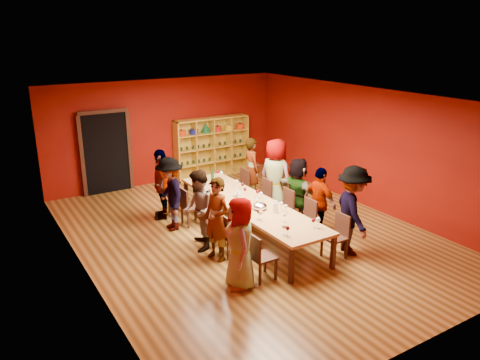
% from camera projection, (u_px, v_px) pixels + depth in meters
% --- Properties ---
extents(room_shell, '(7.10, 9.10, 3.04)m').
position_uv_depth(room_shell, '(249.00, 169.00, 9.90)').
color(room_shell, brown).
rests_on(room_shell, ground).
extents(tasting_table, '(1.10, 4.50, 0.75)m').
position_uv_depth(tasting_table, '(249.00, 204.00, 10.15)').
color(tasting_table, '#B4864B').
rests_on(tasting_table, ground).
extents(doorway, '(1.40, 0.17, 2.30)m').
position_uv_depth(doorway, '(106.00, 153.00, 12.72)').
color(doorway, black).
rests_on(doorway, ground).
extents(shelving_unit, '(2.40, 0.40, 1.80)m').
position_uv_depth(shelving_unit, '(211.00, 144.00, 14.26)').
color(shelving_unit, gold).
rests_on(shelving_unit, ground).
extents(chair_person_left_0, '(0.42, 0.42, 0.89)m').
position_uv_depth(chair_person_left_0, '(259.00, 255.00, 8.33)').
color(chair_person_left_0, black).
rests_on(chair_person_left_0, ground).
extents(person_left_0, '(0.68, 0.91, 1.65)m').
position_uv_depth(person_left_0, '(240.00, 243.00, 8.03)').
color(person_left_0, '#121732').
rests_on(person_left_0, ground).
extents(chair_person_left_1, '(0.42, 0.42, 0.89)m').
position_uv_depth(chair_person_left_1, '(228.00, 233.00, 9.23)').
color(chair_person_left_1, black).
rests_on(chair_person_left_1, ground).
extents(person_left_1, '(0.60, 0.71, 1.66)m').
position_uv_depth(person_left_1, '(217.00, 219.00, 9.00)').
color(person_left_1, '#121734').
rests_on(person_left_1, ground).
extents(chair_person_left_2, '(0.42, 0.42, 0.89)m').
position_uv_depth(chair_person_left_2, '(214.00, 223.00, 9.71)').
color(chair_person_left_2, black).
rests_on(chair_person_left_2, ground).
extents(person_left_2, '(0.72, 0.92, 1.67)m').
position_uv_depth(person_left_2, '(199.00, 211.00, 9.43)').
color(person_left_2, silver).
rests_on(person_left_2, ground).
extents(chair_person_left_3, '(0.42, 0.42, 0.89)m').
position_uv_depth(chair_person_left_3, '(188.00, 205.00, 10.69)').
color(chair_person_left_3, black).
rests_on(chair_person_left_3, ground).
extents(person_left_3, '(0.59, 1.13, 1.68)m').
position_uv_depth(person_left_3, '(170.00, 194.00, 10.37)').
color(person_left_3, '#545359').
rests_on(person_left_3, ground).
extents(chair_person_left_4, '(0.42, 0.42, 0.89)m').
position_uv_depth(chair_person_left_4, '(175.00, 195.00, 11.30)').
color(chair_person_left_4, black).
rests_on(chair_person_left_4, ground).
extents(person_left_4, '(0.81, 1.09, 1.69)m').
position_uv_depth(person_left_4, '(162.00, 184.00, 11.03)').
color(person_left_4, '#5E8BC1').
rests_on(person_left_4, ground).
extents(chair_person_right_0, '(0.42, 0.42, 0.89)m').
position_uv_depth(chair_person_right_0, '(338.00, 234.00, 9.18)').
color(chair_person_right_0, black).
rests_on(chair_person_right_0, ground).
extents(person_right_0, '(0.92, 1.27, 1.82)m').
position_uv_depth(person_right_0, '(352.00, 211.00, 9.23)').
color(person_right_0, '#BC7E89').
rests_on(person_right_0, ground).
extents(chair_person_right_1, '(0.42, 0.42, 0.89)m').
position_uv_depth(chair_person_right_1, '(306.00, 217.00, 9.97)').
color(chair_person_right_1, black).
rests_on(chair_person_right_1, ground).
extents(person_right_1, '(0.48, 0.93, 1.54)m').
position_uv_depth(person_right_1, '(320.00, 202.00, 10.06)').
color(person_right_1, '#4A4B4F').
rests_on(person_right_1, ground).
extents(chair_person_right_2, '(0.42, 0.42, 0.89)m').
position_uv_depth(chair_person_right_2, '(285.00, 206.00, 10.59)').
color(chair_person_right_2, black).
rests_on(chair_person_right_2, ground).
extents(person_right_2, '(0.57, 1.50, 1.58)m').
position_uv_depth(person_right_2, '(298.00, 191.00, 10.68)').
color(person_right_2, '#121933').
rests_on(person_right_2, ground).
extents(chair_person_right_3, '(0.42, 0.42, 0.89)m').
position_uv_depth(chair_person_right_3, '(263.00, 195.00, 11.29)').
color(chair_person_right_3, black).
rests_on(chair_person_right_3, ground).
extents(person_right_3, '(0.73, 1.00, 1.84)m').
position_uv_depth(person_right_3, '(275.00, 176.00, 11.33)').
color(person_right_3, silver).
rests_on(person_right_3, ground).
extents(chair_person_right_4, '(0.42, 0.42, 0.89)m').
position_uv_depth(chair_person_right_4, '(241.00, 184.00, 12.12)').
color(chair_person_right_4, black).
rests_on(chair_person_right_4, ground).
extents(person_right_4, '(0.53, 0.67, 1.68)m').
position_uv_depth(person_right_4, '(252.00, 169.00, 12.17)').
color(person_right_4, tan).
rests_on(person_right_4, ground).
extents(wine_glass_0, '(0.08, 0.08, 0.19)m').
position_uv_depth(wine_glass_0, '(221.00, 173.00, 11.69)').
color(wine_glass_0, silver).
rests_on(wine_glass_0, tasting_table).
extents(wine_glass_1, '(0.07, 0.07, 0.18)m').
position_uv_depth(wine_glass_1, '(313.00, 221.00, 8.81)').
color(wine_glass_1, silver).
rests_on(wine_glass_1, tasting_table).
extents(wine_glass_2, '(0.08, 0.08, 0.20)m').
position_uv_depth(wine_glass_2, '(218.00, 172.00, 11.76)').
color(wine_glass_2, silver).
rests_on(wine_glass_2, tasting_table).
extents(wine_glass_3, '(0.08, 0.08, 0.21)m').
position_uv_depth(wine_glass_3, '(257.00, 201.00, 9.75)').
color(wine_glass_3, silver).
rests_on(wine_glass_3, tasting_table).
extents(wine_glass_4, '(0.08, 0.08, 0.19)m').
position_uv_depth(wine_glass_4, '(257.00, 192.00, 10.33)').
color(wine_glass_4, silver).
rests_on(wine_glass_4, tasting_table).
extents(wine_glass_5, '(0.07, 0.07, 0.18)m').
position_uv_depth(wine_glass_5, '(245.00, 190.00, 10.53)').
color(wine_glass_5, silver).
rests_on(wine_glass_5, tasting_table).
extents(wine_glass_6, '(0.09, 0.09, 0.22)m').
position_uv_depth(wine_glass_6, '(318.00, 220.00, 8.78)').
color(wine_glass_6, silver).
rests_on(wine_glass_6, tasting_table).
extents(wine_glass_7, '(0.07, 0.07, 0.19)m').
position_uv_depth(wine_glass_7, '(261.00, 194.00, 10.23)').
color(wine_glass_7, silver).
rests_on(wine_glass_7, tasting_table).
extents(wine_glass_8, '(0.08, 0.08, 0.19)m').
position_uv_depth(wine_glass_8, '(288.00, 229.00, 8.44)').
color(wine_glass_8, silver).
rests_on(wine_glass_8, tasting_table).
extents(wine_glass_9, '(0.08, 0.08, 0.20)m').
position_uv_depth(wine_glass_9, '(259.00, 212.00, 9.19)').
color(wine_glass_9, silver).
rests_on(wine_glass_9, tasting_table).
extents(wine_glass_10, '(0.07, 0.07, 0.18)m').
position_uv_depth(wine_glass_10, '(281.00, 204.00, 9.65)').
color(wine_glass_10, silver).
rests_on(wine_glass_10, tasting_table).
extents(wine_glass_11, '(0.08, 0.08, 0.19)m').
position_uv_depth(wine_glass_11, '(243.00, 185.00, 10.82)').
color(wine_glass_11, silver).
rests_on(wine_glass_11, tasting_table).
extents(wine_glass_12, '(0.08, 0.08, 0.20)m').
position_uv_depth(wine_glass_12, '(284.00, 227.00, 8.50)').
color(wine_glass_12, silver).
rests_on(wine_glass_12, tasting_table).
extents(wine_glass_13, '(0.09, 0.09, 0.22)m').
position_uv_depth(wine_glass_13, '(216.00, 186.00, 10.71)').
color(wine_glass_13, silver).
rests_on(wine_glass_13, tasting_table).
extents(wine_glass_14, '(0.09, 0.09, 0.22)m').
position_uv_depth(wine_glass_14, '(203.00, 178.00, 11.24)').
color(wine_glass_14, silver).
rests_on(wine_glass_14, tasting_table).
extents(wine_glass_15, '(0.07, 0.07, 0.18)m').
position_uv_depth(wine_glass_15, '(218.00, 189.00, 10.58)').
color(wine_glass_15, silver).
rests_on(wine_glass_15, tasting_table).
extents(wine_glass_16, '(0.08, 0.08, 0.20)m').
position_uv_depth(wine_glass_16, '(237.00, 182.00, 10.99)').
color(wine_glass_16, silver).
rests_on(wine_glass_16, tasting_table).
extents(wine_glass_17, '(0.08, 0.08, 0.20)m').
position_uv_depth(wine_glass_17, '(197.00, 177.00, 11.40)').
color(wine_glass_17, silver).
rests_on(wine_glass_17, tasting_table).
extents(wine_glass_18, '(0.08, 0.08, 0.19)m').
position_uv_depth(wine_glass_18, '(235.00, 196.00, 10.09)').
color(wine_glass_18, silver).
rests_on(wine_glass_18, tasting_table).
extents(wine_glass_19, '(0.07, 0.07, 0.18)m').
position_uv_depth(wine_glass_19, '(286.00, 207.00, 9.51)').
color(wine_glass_19, silver).
rests_on(wine_glass_19, tasting_table).
extents(wine_glass_20, '(0.08, 0.08, 0.19)m').
position_uv_depth(wine_glass_20, '(240.00, 201.00, 9.79)').
color(wine_glass_20, silver).
rests_on(wine_glass_20, tasting_table).
extents(wine_glass_21, '(0.08, 0.08, 0.20)m').
position_uv_depth(wine_glass_21, '(214.00, 181.00, 11.08)').
color(wine_glass_21, silver).
rests_on(wine_glass_21, tasting_table).
extents(wine_glass_22, '(0.08, 0.08, 0.19)m').
position_uv_depth(wine_glass_22, '(285.00, 215.00, 9.06)').
color(wine_glass_22, silver).
rests_on(wine_glass_22, tasting_table).
extents(wine_glass_23, '(0.08, 0.08, 0.20)m').
position_uv_depth(wine_glass_23, '(261.00, 213.00, 9.13)').
color(wine_glass_23, silver).
rests_on(wine_glass_23, tasting_table).
extents(spittoon_bowl, '(0.30, 0.30, 0.16)m').
position_uv_depth(spittoon_bowl, '(260.00, 206.00, 9.70)').
color(spittoon_bowl, silver).
rests_on(spittoon_bowl, tasting_table).
extents(carafe_a, '(0.14, 0.14, 0.28)m').
position_uv_depth(carafe_a, '(238.00, 198.00, 10.01)').
color(carafe_a, silver).
rests_on(carafe_a, tasting_table).
extents(carafe_b, '(0.11, 0.11, 0.26)m').
position_uv_depth(carafe_b, '(276.00, 207.00, 9.52)').
color(carafe_b, silver).
rests_on(carafe_b, tasting_table).
extents(wine_bottle, '(0.08, 0.08, 0.32)m').
position_uv_depth(wine_bottle, '(212.00, 176.00, 11.52)').
color(wine_bottle, '#133517').
rests_on(wine_bottle, tasting_table).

